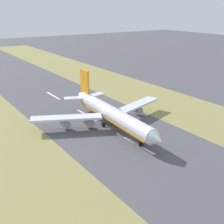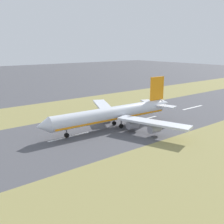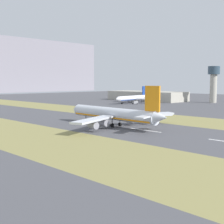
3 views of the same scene
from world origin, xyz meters
name	(u,v)px [view 1 (image 1 of 3)]	position (x,y,z in m)	size (l,w,h in m)	color
ground_plane	(109,128)	(0.00, 0.00, 0.00)	(800.00, 800.00, 0.00)	#4C4C51
grass_median_west	(185,110)	(-45.00, 0.00, 0.00)	(40.00, 600.00, 0.01)	olive
grass_median_east	(0,155)	(45.00, 0.00, 0.00)	(40.00, 600.00, 0.01)	olive
centreline_dash_near	(53,95)	(0.00, -59.82, 0.01)	(1.20, 18.00, 0.01)	silver
centreline_dash_mid	(87,115)	(0.00, -19.82, 0.01)	(1.20, 18.00, 0.01)	silver
centreline_dash_far	(139,145)	(0.00, 20.18, 0.01)	(1.20, 18.00, 0.01)	silver
airplane_main_jet	(110,113)	(-1.43, -1.72, 6.02)	(64.04, 67.20, 20.20)	silver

